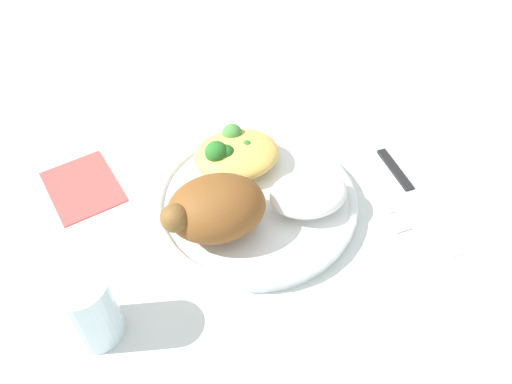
# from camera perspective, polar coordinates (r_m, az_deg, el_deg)

# --- Properties ---
(ground_plane) EXTENTS (2.00, 2.00, 0.00)m
(ground_plane) POSITION_cam_1_polar(r_m,az_deg,el_deg) (0.67, 0.00, -1.78)
(ground_plane) COLOR silver
(plate) EXTENTS (0.26, 0.26, 0.02)m
(plate) POSITION_cam_1_polar(r_m,az_deg,el_deg) (0.66, 0.00, -1.16)
(plate) COLOR white
(plate) RESTS_ON ground_plane
(roasted_chicken) EXTENTS (0.12, 0.09, 0.07)m
(roasted_chicken) POSITION_cam_1_polar(r_m,az_deg,el_deg) (0.60, -4.52, -1.80)
(roasted_chicken) COLOR brown
(roasted_chicken) RESTS_ON plate
(rice_pile) EXTENTS (0.10, 0.07, 0.04)m
(rice_pile) POSITION_cam_1_polar(r_m,az_deg,el_deg) (0.63, 5.75, -0.19)
(rice_pile) COLOR white
(rice_pile) RESTS_ON plate
(mac_cheese_with_broccoli) EXTENTS (0.11, 0.09, 0.05)m
(mac_cheese_with_broccoli) POSITION_cam_1_polar(r_m,az_deg,el_deg) (0.68, -2.30, 4.24)
(mac_cheese_with_broccoli) COLOR #E6B855
(mac_cheese_with_broccoli) RESTS_ON plate
(fork) EXTENTS (0.03, 0.14, 0.01)m
(fork) POSITION_cam_1_polar(r_m,az_deg,el_deg) (0.70, 13.37, -0.32)
(fork) COLOR #B2B2B7
(fork) RESTS_ON ground_plane
(knife) EXTENTS (0.03, 0.19, 0.01)m
(knife) POSITION_cam_1_polar(r_m,az_deg,el_deg) (0.71, 16.43, 0.32)
(knife) COLOR black
(knife) RESTS_ON ground_plane
(water_glass) EXTENTS (0.06, 0.06, 0.09)m
(water_glass) POSITION_cam_1_polar(r_m,az_deg,el_deg) (0.56, -17.74, -12.01)
(water_glass) COLOR silver
(water_glass) RESTS_ON ground_plane
(napkin) EXTENTS (0.11, 0.13, 0.00)m
(napkin) POSITION_cam_1_polar(r_m,az_deg,el_deg) (0.73, -18.38, 0.59)
(napkin) COLOR #DB4C47
(napkin) RESTS_ON ground_plane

